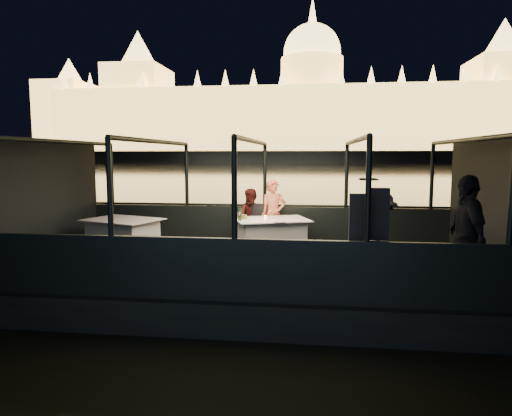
# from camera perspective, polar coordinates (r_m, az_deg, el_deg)

# --- Properties ---
(river_water) EXTENTS (500.00, 500.00, 0.00)m
(river_water) POSITION_cam_1_polar(r_m,az_deg,el_deg) (88.20, 6.46, 4.90)
(river_water) COLOR black
(river_water) RESTS_ON ground
(boat_hull) EXTENTS (8.60, 4.40, 1.00)m
(boat_hull) POSITION_cam_1_polar(r_m,az_deg,el_deg) (8.61, -0.34, -10.61)
(boat_hull) COLOR black
(boat_hull) RESTS_ON river_water
(boat_deck) EXTENTS (8.00, 4.00, 0.04)m
(boat_deck) POSITION_cam_1_polar(r_m,az_deg,el_deg) (8.48, -0.34, -7.51)
(boat_deck) COLOR black
(boat_deck) RESTS_ON boat_hull
(gunwale_port) EXTENTS (8.00, 0.08, 0.90)m
(gunwale_port) POSITION_cam_1_polar(r_m,az_deg,el_deg) (10.34, 1.10, -2.29)
(gunwale_port) COLOR black
(gunwale_port) RESTS_ON boat_deck
(gunwale_starboard) EXTENTS (8.00, 0.08, 0.90)m
(gunwale_starboard) POSITION_cam_1_polar(r_m,az_deg,el_deg) (6.45, -2.67, -7.75)
(gunwale_starboard) COLOR black
(gunwale_starboard) RESTS_ON boat_deck
(cabin_glass_port) EXTENTS (8.00, 0.02, 1.40)m
(cabin_glass_port) POSITION_cam_1_polar(r_m,az_deg,el_deg) (10.22, 1.12, 4.09)
(cabin_glass_port) COLOR #99B2B2
(cabin_glass_port) RESTS_ON gunwale_port
(cabin_glass_starboard) EXTENTS (8.00, 0.02, 1.40)m
(cabin_glass_starboard) POSITION_cam_1_polar(r_m,az_deg,el_deg) (6.26, -2.73, 2.50)
(cabin_glass_starboard) COLOR #99B2B2
(cabin_glass_starboard) RESTS_ON gunwale_starboard
(cabin_roof_glass) EXTENTS (8.00, 4.00, 0.02)m
(cabin_roof_glass) POSITION_cam_1_polar(r_m,az_deg,el_deg) (8.23, -0.35, 8.36)
(cabin_roof_glass) COLOR #99B2B2
(cabin_roof_glass) RESTS_ON boat_deck
(end_wall_fore) EXTENTS (0.02, 4.00, 2.30)m
(end_wall_fore) POSITION_cam_1_polar(r_m,az_deg,el_deg) (9.64, -24.63, 0.66)
(end_wall_fore) COLOR black
(end_wall_fore) RESTS_ON boat_deck
(end_wall_aft) EXTENTS (0.02, 4.00, 2.30)m
(end_wall_aft) POSITION_cam_1_polar(r_m,az_deg,el_deg) (8.71, 26.74, -0.02)
(end_wall_aft) COLOR black
(end_wall_aft) RESTS_ON boat_deck
(canopy_ribs) EXTENTS (8.00, 4.00, 2.30)m
(canopy_ribs) POSITION_cam_1_polar(r_m,az_deg,el_deg) (8.27, -0.34, 0.37)
(canopy_ribs) COLOR black
(canopy_ribs) RESTS_ON boat_deck
(embankment) EXTENTS (400.00, 140.00, 6.00)m
(embankment) POSITION_cam_1_polar(r_m,az_deg,el_deg) (218.16, 6.89, 6.14)
(embankment) COLOR #423D33
(embankment) RESTS_ON ground
(parliament_building) EXTENTS (220.00, 32.00, 60.00)m
(parliament_building) POSITION_cam_1_polar(r_m,az_deg,el_deg) (185.06, 6.96, 14.77)
(parliament_building) COLOR #F2D18C
(parliament_building) RESTS_ON embankment
(dining_table_central) EXTENTS (1.72, 1.47, 0.77)m
(dining_table_central) POSITION_cam_1_polar(r_m,az_deg,el_deg) (9.31, 1.95, -3.69)
(dining_table_central) COLOR white
(dining_table_central) RESTS_ON boat_deck
(dining_table_aft) EXTENTS (1.71, 1.47, 0.76)m
(dining_table_aft) POSITION_cam_1_polar(r_m,az_deg,el_deg) (9.70, -16.27, -3.54)
(dining_table_aft) COLOR white
(dining_table_aft) RESTS_ON boat_deck
(chair_port_left) EXTENTS (0.59, 0.59, 0.99)m
(chair_port_left) POSITION_cam_1_polar(r_m,az_deg,el_deg) (9.84, -0.33, -2.75)
(chair_port_left) COLOR black
(chair_port_left) RESTS_ON boat_deck
(chair_port_right) EXTENTS (0.45, 0.45, 0.92)m
(chair_port_right) POSITION_cam_1_polar(r_m,az_deg,el_deg) (9.83, 1.37, -2.75)
(chair_port_right) COLOR black
(chair_port_right) RESTS_ON boat_deck
(coat_stand) EXTENTS (0.57, 0.50, 1.77)m
(coat_stand) POSITION_cam_1_polar(r_m,az_deg,el_deg) (6.63, 13.65, -3.55)
(coat_stand) COLOR black
(coat_stand) RESTS_ON boat_deck
(person_woman_coral) EXTENTS (0.63, 0.51, 1.52)m
(person_woman_coral) POSITION_cam_1_polar(r_m,az_deg,el_deg) (9.97, 2.18, -0.89)
(person_woman_coral) COLOR #F67E59
(person_woman_coral) RESTS_ON boat_deck
(person_man_maroon) EXTENTS (0.70, 0.57, 1.32)m
(person_man_maroon) POSITION_cam_1_polar(r_m,az_deg,el_deg) (10.02, -0.51, -0.84)
(person_man_maroon) COLOR #401411
(person_man_maroon) RESTS_ON boat_deck
(passenger_stripe) EXTENTS (0.87, 1.11, 1.51)m
(passenger_stripe) POSITION_cam_1_polar(r_m,az_deg,el_deg) (7.29, 15.05, -3.08)
(passenger_stripe) COLOR white
(passenger_stripe) RESTS_ON boat_deck
(passenger_dark) EXTENTS (0.52, 1.08, 1.79)m
(passenger_dark) POSITION_cam_1_polar(r_m,az_deg,el_deg) (7.15, 24.76, -3.66)
(passenger_dark) COLOR black
(passenger_dark) RESTS_ON boat_deck
(wine_bottle) EXTENTS (0.07, 0.07, 0.29)m
(wine_bottle) POSITION_cam_1_polar(r_m,az_deg,el_deg) (9.01, -2.01, -0.63)
(wine_bottle) COLOR #143919
(wine_bottle) RESTS_ON dining_table_central
(bread_basket) EXTENTS (0.21, 0.21, 0.08)m
(bread_basket) POSITION_cam_1_polar(r_m,az_deg,el_deg) (9.29, -1.75, -1.09)
(bread_basket) COLOR brown
(bread_basket) RESTS_ON dining_table_central
(amber_candle) EXTENTS (0.07, 0.07, 0.08)m
(amber_candle) POSITION_cam_1_polar(r_m,az_deg,el_deg) (9.12, 1.18, -1.23)
(amber_candle) COLOR #FF8A3F
(amber_candle) RESTS_ON dining_table_central
(plate_near) EXTENTS (0.25, 0.25, 0.02)m
(plate_near) POSITION_cam_1_polar(r_m,az_deg,el_deg) (8.82, 2.90, -1.72)
(plate_near) COLOR silver
(plate_near) RESTS_ON dining_table_central
(plate_far) EXTENTS (0.30, 0.30, 0.02)m
(plate_far) POSITION_cam_1_polar(r_m,az_deg,el_deg) (9.38, -1.30, -1.21)
(plate_far) COLOR silver
(plate_far) RESTS_ON dining_table_central
(wine_glass_white) EXTENTS (0.08, 0.08, 0.18)m
(wine_glass_white) POSITION_cam_1_polar(r_m,az_deg,el_deg) (8.93, -2.10, -1.05)
(wine_glass_white) COLOR white
(wine_glass_white) RESTS_ON dining_table_central
(wine_glass_red) EXTENTS (0.07, 0.07, 0.17)m
(wine_glass_red) POSITION_cam_1_polar(r_m,az_deg,el_deg) (9.22, 1.80, -0.80)
(wine_glass_red) COLOR white
(wine_glass_red) RESTS_ON dining_table_central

